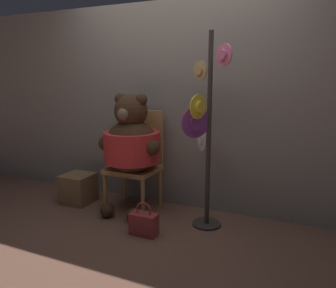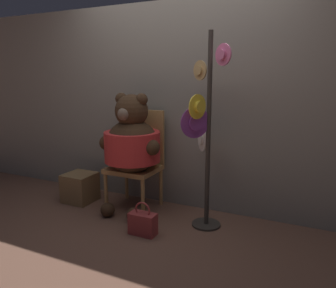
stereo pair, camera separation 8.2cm
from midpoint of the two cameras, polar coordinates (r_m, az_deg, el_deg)
ground_plane at (r=3.35m, az=-2.84°, el=-13.67°), size 14.00×14.00×0.00m
wall_back at (r=3.60m, az=1.42°, el=6.47°), size 8.00×0.10×2.21m
chair at (r=3.64m, az=-6.06°, el=-2.27°), size 0.52×0.47×1.07m
teddy_bear at (r=3.44m, az=-7.07°, el=0.15°), size 0.71×0.63×1.27m
hat_display_rack at (r=3.05m, az=5.58°, el=2.18°), size 0.43×0.53×1.83m
handbag_on_ground at (r=3.10m, az=-4.97°, el=-13.61°), size 0.25×0.13×0.32m
wooden_crate at (r=3.97m, az=-15.90°, el=-7.41°), size 0.33×0.33×0.33m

